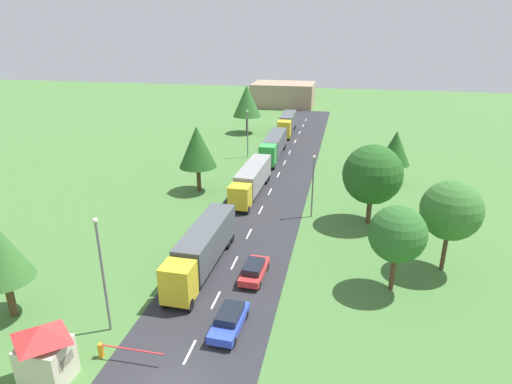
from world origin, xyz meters
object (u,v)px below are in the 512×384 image
Objects in this scene: tree_maple at (395,148)px; guard_booth at (45,353)px; lamppost_second at (313,183)px; tree_elm at (197,147)px; person_third at (46,340)px; distant_building at (283,94)px; truck_lead at (203,247)px; tree_pine at (0,252)px; person_lead at (48,352)px; person_second at (46,379)px; lamppost_third at (248,131)px; tree_ash at (451,211)px; lamppost_lead at (102,270)px; truck_second at (252,179)px; tree_birch at (373,175)px; truck_third at (274,145)px; barrier_gate at (112,350)px; truck_fourth at (287,123)px; tree_lime at (397,234)px; tree_oak at (247,101)px; car_lead at (229,320)px; car_second at (254,270)px.

guard_booth is at bearing -119.45° from tree_maple.
lamppost_second is 0.84× the size of tree_elm.
distant_building is (1.30, 99.64, 2.17)m from person_third.
tree_maple is at bearing 55.92° from truck_lead.
person_third is 7.46m from tree_pine.
person_lead is 1.06× the size of person_second.
tree_ash is at bearing -51.60° from lamppost_third.
tree_pine is at bearing -129.78° from tree_maple.
lamppost_lead is 96.71m from distant_building.
truck_second reaches higher than person_lead.
distant_building is at bearing 105.52° from tree_birch.
truck_third is 7.91× the size of person_lead.
guard_booth is 0.46× the size of tree_birch.
truck_third is at bearing 6.97° from lamppost_third.
barrier_gate is 0.59× the size of lamppost_third.
tree_ash is at bearing 30.87° from person_third.
barrier_gate is 0.53× the size of tree_elm.
lamppost_second is at bearing -126.10° from tree_maple.
truck_fourth is 1.70× the size of tree_lime.
tree_oak is at bearing -94.17° from distant_building.
car_lead is 0.64× the size of lamppost_second.
truck_fourth is at bearing 84.03° from person_third.
tree_lime reaches higher than car_second.
person_second is 3.71m from person_third.
person_lead is (-6.35, -50.05, -1.18)m from truck_third.
tree_elm is at bearing 109.74° from truck_lead.
tree_maple reaches higher than truck_third.
person_lead is 47.79m from tree_maple.
tree_maple reaches higher than truck_lead.
truck_third is at bearing 109.82° from lamppost_second.
lamppost_lead is (-8.46, -1.74, 4.08)m from car_lead.
truck_second is 2.91× the size of barrier_gate.
truck_third is at bearing 67.93° from tree_elm.
tree_pine is (-16.87, -8.75, 4.57)m from car_second.
truck_fourth is at bearing 79.24° from tree_pine.
truck_fourth is at bearing 85.66° from guard_booth.
tree_lime is at bearing -138.29° from tree_ash.
truck_lead is 2.83× the size of barrier_gate.
tree_pine is 35.88m from tree_ash.
person_lead reaches higher than person_second.
tree_birch is 0.54× the size of distant_building.
person_second reaches higher than car_lead.
person_lead is (-6.14, -67.64, -1.26)m from truck_fourth.
tree_oak is at bearing 91.02° from person_third.
tree_lime is (16.36, 0.16, 2.86)m from truck_lead.
truck_third is 1.70× the size of tree_ash.
truck_fourth is 1.69× the size of tree_maple.
lamppost_third is 17.79m from tree_oak.
truck_lead reaches higher than person_third.
lamppost_lead is at bearing -84.21° from tree_elm.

